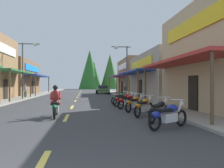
# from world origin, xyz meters

# --- Properties ---
(ground) EXTENTS (10.15, 90.59, 0.10)m
(ground) POSITION_xyz_m (0.00, 30.29, -0.05)
(ground) COLOR #38383A
(sidewalk_left) EXTENTS (2.03, 90.59, 0.12)m
(sidewalk_left) POSITION_xyz_m (-6.09, 30.29, 0.06)
(sidewalk_left) COLOR gray
(sidewalk_left) RESTS_ON ground
(sidewalk_right) EXTENTS (2.03, 90.59, 0.12)m
(sidewalk_right) POSITION_xyz_m (6.09, 30.29, 0.06)
(sidewalk_right) COLOR gray
(sidewalk_right) RESTS_ON ground
(centerline_dashes) EXTENTS (0.16, 63.65, 0.01)m
(centerline_dashes) POSITION_xyz_m (0.00, 32.25, 0.01)
(centerline_dashes) COLOR #E0C64C
(centerline_dashes) RESTS_ON ground
(storefront_left_far) EXTENTS (10.29, 13.23, 5.15)m
(storefront_left_far) POSITION_xyz_m (-11.31, 34.64, 2.58)
(storefront_left_far) COLOR brown
(storefront_left_far) RESTS_ON ground
(storefront_right_middle) EXTENTS (9.22, 12.79, 4.99)m
(storefront_right_middle) POSITION_xyz_m (10.78, 22.97, 2.50)
(storefront_right_middle) COLOR gray
(storefront_right_middle) RESTS_ON ground
(storefront_right_far) EXTENTS (8.39, 11.29, 5.74)m
(storefront_right_far) POSITION_xyz_m (10.36, 35.83, 2.87)
(storefront_right_far) COLOR olive
(storefront_right_far) RESTS_ON ground
(streetlamp_left) EXTENTS (2.11, 0.30, 5.87)m
(streetlamp_left) POSITION_xyz_m (-5.14, 22.43, 3.85)
(streetlamp_left) COLOR #474C51
(streetlamp_left) RESTS_ON ground
(streetlamp_right) EXTENTS (2.11, 0.30, 5.77)m
(streetlamp_right) POSITION_xyz_m (5.14, 22.63, 3.80)
(streetlamp_right) COLOR #474C51
(streetlamp_right) RESTS_ON ground
(motorcycle_parked_right_0) EXTENTS (1.87, 1.21, 1.04)m
(motorcycle_parked_right_0) POSITION_xyz_m (3.87, 5.60, 0.49)
(motorcycle_parked_right_0) COLOR black
(motorcycle_parked_right_0) RESTS_ON ground
(motorcycle_parked_right_1) EXTENTS (1.48, 1.68, 1.04)m
(motorcycle_parked_right_1) POSITION_xyz_m (4.06, 7.24, 0.49)
(motorcycle_parked_right_1) COLOR black
(motorcycle_parked_right_1) RESTS_ON ground
(motorcycle_parked_right_2) EXTENTS (1.43, 1.72, 1.04)m
(motorcycle_parked_right_2) POSITION_xyz_m (3.84, 8.98, 0.49)
(motorcycle_parked_right_2) COLOR black
(motorcycle_parked_right_2) RESTS_ON ground
(motorcycle_parked_right_3) EXTENTS (1.51, 1.65, 1.04)m
(motorcycle_parked_right_3) POSITION_xyz_m (3.81, 11.01, 0.49)
(motorcycle_parked_right_3) COLOR black
(motorcycle_parked_right_3) RESTS_ON ground
(motorcycle_parked_right_4) EXTENTS (1.69, 1.47, 1.04)m
(motorcycle_parked_right_4) POSITION_xyz_m (3.71, 12.70, 0.49)
(motorcycle_parked_right_4) COLOR black
(motorcycle_parked_right_4) RESTS_ON ground
(motorcycle_parked_right_5) EXTENTS (1.89, 1.19, 1.04)m
(motorcycle_parked_right_5) POSITION_xyz_m (3.73, 14.16, 0.49)
(motorcycle_parked_right_5) COLOR black
(motorcycle_parked_right_5) RESTS_ON ground
(motorcycle_parked_right_6) EXTENTS (1.78, 1.36, 1.04)m
(motorcycle_parked_right_6) POSITION_xyz_m (3.74, 15.90, 0.49)
(motorcycle_parked_right_6) COLOR black
(motorcycle_parked_right_6) RESTS_ON ground
(rider_cruising_lead) EXTENTS (0.60, 2.14, 1.57)m
(rider_cruising_lead) POSITION_xyz_m (-0.54, 9.06, 0.66)
(rider_cruising_lead) COLOR black
(rider_cruising_lead) RESTS_ON ground
(pedestrian_by_shop) EXTENTS (0.43, 0.46, 1.55)m
(pedestrian_by_shop) POSITION_xyz_m (5.95, 26.70, 0.89)
(pedestrian_by_shop) COLOR #B2A599
(pedestrian_by_shop) RESTS_ON ground
(pedestrian_browsing) EXTENTS (0.43, 0.44, 1.57)m
(pedestrian_browsing) POSITION_xyz_m (-5.90, 25.33, 0.90)
(pedestrian_browsing) COLOR #3F593F
(pedestrian_browsing) RESTS_ON ground
(parked_car_curbside) EXTENTS (2.11, 4.33, 1.40)m
(parked_car_curbside) POSITION_xyz_m (3.88, 36.96, 0.69)
(parked_car_curbside) COLOR #4C723F
(parked_car_curbside) RESTS_ON ground
(treeline_backdrop) EXTENTS (13.80, 10.79, 12.68)m
(treeline_backdrop) POSITION_xyz_m (6.05, 75.55, 5.69)
(treeline_backdrop) COLOR #256123
(treeline_backdrop) RESTS_ON ground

